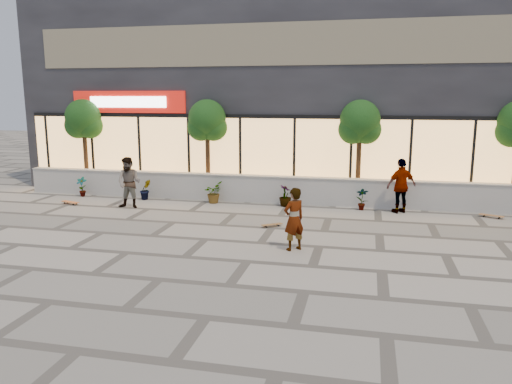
% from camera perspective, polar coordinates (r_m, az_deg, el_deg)
% --- Properties ---
extents(ground, '(80.00, 80.00, 0.00)m').
position_cam_1_polar(ground, '(12.52, -1.04, -7.95)').
color(ground, '#A9A092').
rests_on(ground, ground).
extents(planter_wall, '(22.00, 0.42, 1.04)m').
position_cam_1_polar(planter_wall, '(19.05, 3.93, 0.24)').
color(planter_wall, beige).
rests_on(planter_wall, ground).
extents(retail_building, '(24.00, 9.17, 8.50)m').
position_cam_1_polar(retail_building, '(24.16, 6.06, 11.35)').
color(retail_building, black).
rests_on(retail_building, ground).
extents(shrub_a, '(0.43, 0.29, 0.81)m').
position_cam_1_polar(shrub_a, '(21.54, -19.28, 0.57)').
color(shrub_a, '#163C13').
rests_on(shrub_a, ground).
extents(shrub_b, '(0.57, 0.57, 0.81)m').
position_cam_1_polar(shrub_b, '(20.21, -12.51, 0.28)').
color(shrub_b, '#163C13').
rests_on(shrub_b, ground).
extents(shrub_c, '(0.68, 0.77, 0.81)m').
position_cam_1_polar(shrub_c, '(19.20, -4.92, -0.05)').
color(shrub_c, '#163C13').
rests_on(shrub_c, ground).
extents(shrub_d, '(0.64, 0.64, 0.81)m').
position_cam_1_polar(shrub_d, '(18.56, 3.36, -0.41)').
color(shrub_d, '#163C13').
rests_on(shrub_d, ground).
extents(shrub_e, '(0.46, 0.35, 0.81)m').
position_cam_1_polar(shrub_e, '(18.33, 12.03, -0.78)').
color(shrub_e, '#163C13').
rests_on(shrub_e, ground).
extents(tree_west, '(1.60, 1.50, 3.92)m').
position_cam_1_polar(tree_west, '(22.57, -19.11, 7.64)').
color(tree_west, '#3F2716').
rests_on(tree_west, ground).
extents(tree_midwest, '(1.60, 1.50, 3.92)m').
position_cam_1_polar(tree_midwest, '(20.25, -5.60, 7.87)').
color(tree_midwest, '#3F2716').
rests_on(tree_midwest, ground).
extents(tree_mideast, '(1.60, 1.50, 3.92)m').
position_cam_1_polar(tree_mideast, '(19.24, 11.79, 7.54)').
color(tree_mideast, '#3F2716').
rests_on(tree_mideast, ground).
extents(skater_center, '(0.73, 0.72, 1.70)m').
position_cam_1_polar(skater_center, '(13.24, 4.36, -3.11)').
color(skater_center, silver).
rests_on(skater_center, ground).
extents(skater_left, '(0.92, 0.72, 1.87)m').
position_cam_1_polar(skater_left, '(18.74, -14.29, 1.03)').
color(skater_left, tan).
rests_on(skater_left, ground).
extents(skater_right_near, '(1.21, 0.97, 1.92)m').
position_cam_1_polar(skater_right_near, '(18.12, 16.27, 0.68)').
color(skater_right_near, silver).
rests_on(skater_right_near, ground).
extents(skateboard_center, '(0.66, 0.55, 0.08)m').
position_cam_1_polar(skateboard_center, '(15.73, 1.82, -3.74)').
color(skateboard_center, brown).
rests_on(skateboard_center, ground).
extents(skateboard_left, '(0.83, 0.44, 0.10)m').
position_cam_1_polar(skateboard_left, '(20.22, -20.46, -1.09)').
color(skateboard_left, orange).
rests_on(skateboard_left, ground).
extents(skateboard_right_near, '(0.78, 0.49, 0.09)m').
position_cam_1_polar(skateboard_right_near, '(18.63, 25.32, -2.45)').
color(skateboard_right_near, '#9C6333').
rests_on(skateboard_right_near, ground).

